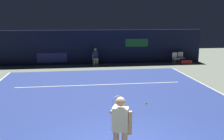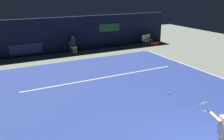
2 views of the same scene
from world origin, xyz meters
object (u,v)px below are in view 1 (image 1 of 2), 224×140
Objects in this scene: tennis_player at (120,127)px; equipment_bag at (186,62)px; courtside_chair_near at (181,57)px; tennis_ball at (146,103)px; courtside_chair_far at (175,58)px; line_judge_on_chair at (95,56)px.

tennis_player is 14.74m from equipment_bag.
courtside_chair_near is 12.94× the size of tennis_ball.
courtside_chair_near is 1.00× the size of courtside_chair_far.
tennis_player reaches higher than tennis_ball.
courtside_chair_near is 0.60m from equipment_bag.
courtside_chair_near and courtside_chair_far have the same top height.
tennis_player is 13.23m from line_judge_on_chair.
tennis_ball is at bearing -80.90° from line_judge_on_chair.
courtside_chair_far is at bearing -156.97° from courtside_chair_near.
courtside_chair_far is at bearing -2.16° from line_judge_on_chair.
equipment_bag is at bearing 57.29° from tennis_ball.
tennis_player reaches higher than line_judge_on_chair.
courtside_chair_far is at bearing 63.34° from tennis_player.
equipment_bag is at bearing -14.96° from courtside_chair_far.
equipment_bag is at bearing -63.56° from courtside_chair_near.
tennis_ball is at bearing -120.62° from equipment_bag.
equipment_bag is (6.94, -0.44, -0.53)m from line_judge_on_chair.
tennis_player is 4.68m from tennis_ball.
courtside_chair_far is 12.94× the size of tennis_ball.
courtside_chair_far is (6.16, -0.23, -0.18)m from line_judge_on_chair.
equipment_bag is (0.78, -0.21, -0.34)m from courtside_chair_far.
courtside_chair_near is at bearing 0.05° from line_judge_on_chair.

